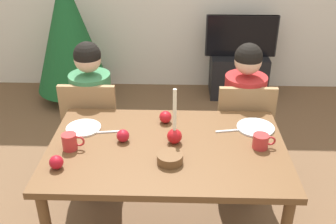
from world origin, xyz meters
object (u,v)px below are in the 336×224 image
object	(u,v)px
plate_right	(256,128)
mug_left	(70,142)
apple_near_candle	(123,136)
apple_by_right_mug	(56,162)
person_left_child	(94,118)
dining_table	(167,158)
plate_left	(84,128)
candle_centerpiece	(174,132)
bowl_walnuts	(170,158)
tv	(241,36)
apple_by_left_plate	(165,117)
mug_right	(261,141)
tv_stand	(238,75)
chair_right	(242,129)
chair_left	(93,127)
person_right_child	(242,121)
christmas_tree	(68,32)

from	to	relation	value
plate_right	mug_left	world-z (taller)	mug_left
apple_near_candle	apple_by_right_mug	bearing A→B (deg)	-138.88
person_left_child	plate_right	size ratio (longest dim) A/B	4.94
dining_table	plate_left	size ratio (longest dim) A/B	6.39
plate_left	apple_by_right_mug	world-z (taller)	apple_by_right_mug
candle_centerpiece	bowl_walnuts	size ratio (longest dim) A/B	2.44
tv	plate_right	size ratio (longest dim) A/B	3.33
apple_by_left_plate	mug_right	bearing A→B (deg)	-26.38
tv_stand	plate_left	world-z (taller)	plate_left
tv_stand	bowl_walnuts	world-z (taller)	bowl_walnuts
chair_right	apple_by_right_mug	distance (m)	1.44
tv	dining_table	bearing A→B (deg)	-107.99
mug_left	apple_by_left_plate	xyz separation A→B (m)	(0.54, 0.33, -0.01)
chair_left	apple_by_left_plate	distance (m)	0.71
candle_centerpiece	mug_left	size ratio (longest dim) A/B	2.69
candle_centerpiece	plate_right	size ratio (longest dim) A/B	1.49
tv_stand	apple_by_right_mug	bearing A→B (deg)	-117.73
person_right_child	christmas_tree	world-z (taller)	christmas_tree
plate_right	mug_right	size ratio (longest dim) A/B	1.77
chair_right	mug_left	bearing A→B (deg)	-149.18
mug_right	apple_by_right_mug	distance (m)	1.16
chair_left	apple_by_right_mug	bearing A→B (deg)	-90.50
tv_stand	apple_by_right_mug	distance (m)	2.92
dining_table	person_left_child	size ratio (longest dim) A/B	1.19
tv_stand	apple_by_left_plate	distance (m)	2.23
dining_table	bowl_walnuts	bearing A→B (deg)	-82.41
chair_left	apple_by_right_mug	xyz separation A→B (m)	(-0.01, -0.84, 0.28)
chair_right	tv_stand	world-z (taller)	chair_right
candle_centerpiece	apple_by_left_plate	world-z (taller)	candle_centerpiece
apple_near_candle	plate_right	bearing A→B (deg)	12.20
apple_near_candle	apple_by_right_mug	world-z (taller)	same
dining_table	mug_left	bearing A→B (deg)	-175.00
dining_table	candle_centerpiece	world-z (taller)	candle_centerpiece
tv_stand	plate_left	size ratio (longest dim) A/B	2.92
chair_right	plate_left	xyz separation A→B (m)	(-1.08, -0.42, 0.24)
bowl_walnuts	plate_left	bearing A→B (deg)	148.10
dining_table	plate_right	size ratio (longest dim) A/B	5.91
christmas_tree	apple_by_right_mug	xyz separation A→B (m)	(0.54, -2.37, 0.01)
plate_left	person_right_child	bearing A→B (deg)	22.98
chair_left	plate_left	xyz separation A→B (m)	(0.04, -0.42, 0.24)
person_left_child	mug_left	size ratio (longest dim) A/B	8.92
dining_table	tv_stand	distance (m)	2.46
person_left_child	candle_centerpiece	xyz separation A→B (m)	(0.62, -0.60, 0.25)
christmas_tree	person_right_child	bearing A→B (deg)	-41.82
person_right_child	mug_right	size ratio (longest dim) A/B	8.75
dining_table	tv	distance (m)	2.42
candle_centerpiece	apple_near_candle	bearing A→B (deg)	178.73
candle_centerpiece	dining_table	bearing A→B (deg)	-139.42
tv_stand	apple_by_left_plate	world-z (taller)	apple_by_left_plate
dining_table	tv	bearing A→B (deg)	72.01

